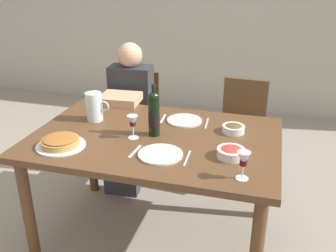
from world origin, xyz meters
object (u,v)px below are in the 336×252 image
object	(u,v)px
wine_glass_right_diner	(243,160)
water_pitcher	(94,108)
salad_bowl	(231,152)
chair_left	(137,116)
dinner_plate_left_setting	(160,154)
olive_bowl	(233,128)
chair_right	(241,126)
baked_tart	(60,142)
wine_glass_left_diner	(133,122)
dinner_plate_right_setting	(184,120)
wine_bottle	(154,114)
dining_table	(155,149)
diner_left	(128,112)

from	to	relation	value
wine_glass_right_diner	water_pitcher	bearing A→B (deg)	154.19
salad_bowl	chair_left	bearing A→B (deg)	131.62
chair_left	wine_glass_right_diner	bearing A→B (deg)	125.01
chair_left	dinner_plate_left_setting	bearing A→B (deg)	112.49
olive_bowl	chair_right	xyz separation A→B (m)	(-0.00, 0.73, -0.29)
baked_tart	water_pitcher	bearing A→B (deg)	87.91
wine_glass_left_diner	chair_right	size ratio (longest dim) A/B	0.17
dinner_plate_right_setting	chair_left	size ratio (longest dim) A/B	0.27
dinner_plate_left_setting	chair_right	bearing A→B (deg)	73.07
baked_tart	chair_right	distance (m)	1.54
wine_bottle	dinner_plate_right_setting	size ratio (longest dim) A/B	1.40
dining_table	wine_glass_left_diner	xyz separation A→B (m)	(-0.12, -0.06, 0.20)
dining_table	wine_glass_left_diner	size ratio (longest dim) A/B	10.30
wine_bottle	chair_right	distance (m)	1.09
wine_glass_left_diner	chair_left	world-z (taller)	wine_glass_left_diner
water_pitcher	olive_bowl	xyz separation A→B (m)	(0.92, 0.05, -0.06)
dinner_plate_right_setting	chair_right	bearing A→B (deg)	62.31
wine_bottle	wine_glass_left_diner	xyz separation A→B (m)	(-0.11, -0.08, -0.04)
water_pitcher	chair_left	world-z (taller)	water_pitcher
olive_bowl	wine_glass_right_diner	bearing A→B (deg)	-78.98
wine_glass_right_diner	diner_left	size ratio (longest dim) A/B	0.13
olive_bowl	dinner_plate_left_setting	size ratio (longest dim) A/B	0.56
baked_tart	dinner_plate_left_setting	distance (m)	0.59
baked_tart	wine_glass_left_diner	bearing A→B (deg)	31.42
dinner_plate_left_setting	chair_right	world-z (taller)	chair_right
water_pitcher	wine_glass_left_diner	xyz separation A→B (m)	(0.35, -0.20, 0.02)
wine_glass_left_diner	wine_glass_right_diner	distance (m)	0.74
baked_tart	wine_bottle	bearing A→B (deg)	32.40
baked_tart	dinner_plate_left_setting	bearing A→B (deg)	4.94
diner_left	water_pitcher	bearing A→B (deg)	84.07
dinner_plate_left_setting	chair_left	bearing A→B (deg)	116.31
wine_glass_left_diner	diner_left	distance (m)	0.84
olive_bowl	diner_left	world-z (taller)	diner_left
olive_bowl	wine_bottle	bearing A→B (deg)	-159.93
salad_bowl	olive_bowl	size ratio (longest dim) A/B	1.11
water_pitcher	diner_left	size ratio (longest dim) A/B	0.17
olive_bowl	dinner_plate_left_setting	xyz separation A→B (m)	(-0.35, -0.42, -0.02)
water_pitcher	salad_bowl	distance (m)	0.99
dining_table	wine_glass_left_diner	distance (m)	0.24
baked_tart	chair_left	size ratio (longest dim) A/B	0.32
baked_tart	salad_bowl	bearing A→B (deg)	7.87
wine_glass_left_diner	wine_glass_right_diner	xyz separation A→B (m)	(0.68, -0.30, -0.00)
wine_glass_right_diner	chair_right	size ratio (longest dim) A/B	0.17
dinner_plate_left_setting	dinner_plate_right_setting	xyz separation A→B (m)	(0.01, 0.51, 0.00)
wine_glass_right_diner	chair_left	world-z (taller)	wine_glass_right_diner
olive_bowl	diner_left	bearing A→B (deg)	151.69
dinner_plate_right_setting	chair_left	bearing A→B (deg)	132.53
chair_left	dinner_plate_right_setting	bearing A→B (deg)	128.71
water_pitcher	wine_glass_left_diner	distance (m)	0.40
salad_bowl	dinner_plate_right_setting	size ratio (longest dim) A/B	0.67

